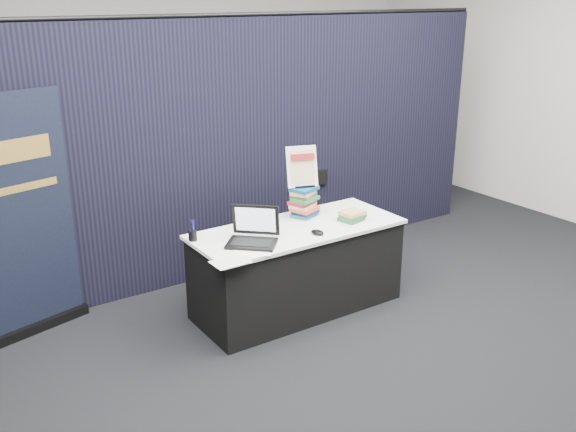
# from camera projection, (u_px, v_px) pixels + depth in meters

# --- Properties ---
(floor) EXTENTS (8.00, 8.00, 0.00)m
(floor) POSITION_uv_depth(u_px,v_px,m) (336.00, 334.00, 5.18)
(floor) COLOR black
(floor) RESTS_ON ground
(wall_back) EXTENTS (8.00, 0.02, 3.50)m
(wall_back) POSITION_uv_depth(u_px,v_px,m) (136.00, 67.00, 7.73)
(wall_back) COLOR beige
(wall_back) RESTS_ON floor
(drape_partition) EXTENTS (6.00, 0.08, 2.40)m
(drape_partition) POSITION_uv_depth(u_px,v_px,m) (235.00, 150.00, 6.03)
(drape_partition) COLOR black
(drape_partition) RESTS_ON floor
(display_table) EXTENTS (1.80, 0.75, 0.75)m
(display_table) POSITION_uv_depth(u_px,v_px,m) (297.00, 268.00, 5.48)
(display_table) COLOR black
(display_table) RESTS_ON floor
(laptop) EXTENTS (0.46, 0.51, 0.28)m
(laptop) POSITION_uv_depth(u_px,v_px,m) (248.00, 235.00, 5.01)
(laptop) COLOR black
(laptop) RESTS_ON display_table
(mouse) EXTENTS (0.10, 0.14, 0.04)m
(mouse) POSITION_uv_depth(u_px,v_px,m) (317.00, 232.00, 5.20)
(mouse) COLOR black
(mouse) RESTS_ON display_table
(brochure_left) EXTENTS (0.27, 0.20, 0.00)m
(brochure_left) POSITION_uv_depth(u_px,v_px,m) (231.00, 262.00, 4.67)
(brochure_left) COLOR silver
(brochure_left) RESTS_ON display_table
(brochure_mid) EXTENTS (0.33, 0.29, 0.00)m
(brochure_mid) POSITION_uv_depth(u_px,v_px,m) (252.00, 252.00, 4.85)
(brochure_mid) COLOR white
(brochure_mid) RESTS_ON display_table
(brochure_right) EXTENTS (0.35, 0.29, 0.00)m
(brochure_right) POSITION_uv_depth(u_px,v_px,m) (259.00, 242.00, 5.03)
(brochure_right) COLOR white
(brochure_right) RESTS_ON display_table
(pen_cup) EXTENTS (0.07, 0.07, 0.09)m
(pen_cup) POSITION_uv_depth(u_px,v_px,m) (193.00, 235.00, 5.06)
(pen_cup) COLOR black
(pen_cup) RESTS_ON display_table
(book_stack_tall) EXTENTS (0.27, 0.24, 0.26)m
(book_stack_tall) POSITION_uv_depth(u_px,v_px,m) (304.00, 202.00, 5.58)
(book_stack_tall) COLOR #1C6E67
(book_stack_tall) RESTS_ON display_table
(book_stack_short) EXTENTS (0.24, 0.20, 0.09)m
(book_stack_short) POSITION_uv_depth(u_px,v_px,m) (352.00, 216.00, 5.50)
(book_stack_short) COLOR #1E732C
(book_stack_short) RESTS_ON display_table
(info_sign) EXTENTS (0.29, 0.18, 0.37)m
(info_sign) POSITION_uv_depth(u_px,v_px,m) (302.00, 167.00, 5.50)
(info_sign) COLOR black
(info_sign) RESTS_ON book_stack_tall
(pullup_banner) EXTENTS (0.82, 0.31, 1.93)m
(pullup_banner) POSITION_uv_depth(u_px,v_px,m) (27.00, 231.00, 4.98)
(pullup_banner) COLOR black
(pullup_banner) RESTS_ON floor
(stacking_chair) EXTENTS (0.48, 0.49, 0.87)m
(stacking_chair) POSITION_uv_depth(u_px,v_px,m) (318.00, 211.00, 6.59)
(stacking_chair) COLOR black
(stacking_chair) RESTS_ON floor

